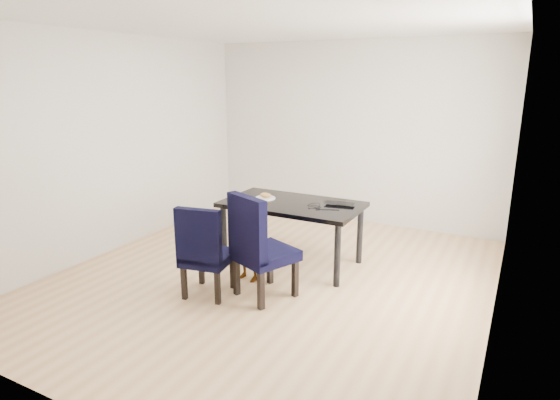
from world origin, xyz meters
The scene contains 14 objects.
floor centered at (0.00, 0.00, -0.01)m, with size 4.50×5.00×0.01m, color tan.
ceiling centered at (0.00, 0.00, 2.71)m, with size 4.50×5.00×0.01m, color white.
wall_back centered at (0.00, 2.50, 1.35)m, with size 4.50×0.01×2.70m, color silver.
wall_front centered at (0.00, -2.50, 1.35)m, with size 4.50×0.01×2.70m, color white.
wall_left centered at (-2.25, 0.00, 1.35)m, with size 0.01×5.00×2.70m, color white.
wall_right centered at (2.25, 0.00, 1.35)m, with size 0.01×5.00×2.70m, color white.
dining_table centered at (0.00, 0.50, 0.38)m, with size 1.60×0.90×0.75m, color black.
chair_left centered at (-0.38, -0.64, 0.48)m, with size 0.46×0.48×0.96m, color black.
chair_right centered at (0.16, -0.41, 0.54)m, with size 0.52×0.54×1.08m, color black.
child centered at (-0.20, -0.15, 0.46)m, with size 0.34×0.22×0.92m, color orange.
plate centered at (-0.36, 0.51, 0.76)m, with size 0.25×0.25×0.01m, color silver.
sandwich centered at (-0.36, 0.50, 0.79)m, with size 0.15×0.07×0.06m, color #B78141.
laptop centered at (0.52, 0.71, 0.76)m, with size 0.34×0.22×0.03m, color black.
cable_tangle centered at (0.33, 0.39, 0.75)m, with size 0.13×0.13×0.01m, color black.
Camera 1 is at (2.34, -4.23, 2.17)m, focal length 30.00 mm.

